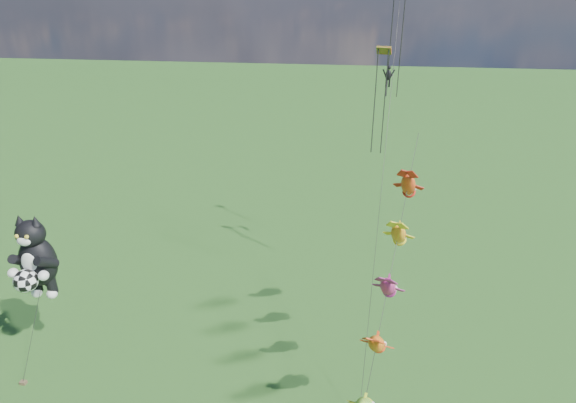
# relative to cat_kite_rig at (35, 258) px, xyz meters

# --- Properties ---
(cat_kite_rig) EXTENTS (2.84, 4.29, 10.90)m
(cat_kite_rig) POSITION_rel_cat_kite_rig_xyz_m (0.00, 0.00, 0.00)
(cat_kite_rig) COLOR brown
(cat_kite_rig) RESTS_ON ground
(fish_windsock_rig) EXTENTS (3.91, 15.55, 15.52)m
(fish_windsock_rig) POSITION_rel_cat_kite_rig_xyz_m (21.78, -1.25, 0.75)
(fish_windsock_rig) COLOR brown
(fish_windsock_rig) RESTS_ON ground
(parafoil_rig) EXTENTS (2.26, 17.55, 24.30)m
(parafoil_rig) POSITION_rel_cat_kite_rig_xyz_m (21.66, 11.82, 10.34)
(parafoil_rig) COLOR brown
(parafoil_rig) RESTS_ON ground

